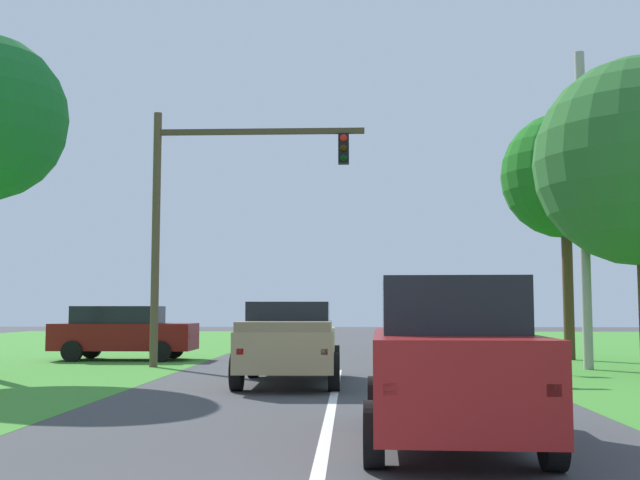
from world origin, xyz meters
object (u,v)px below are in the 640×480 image
object	(u,v)px
pickup_truck_lead	(290,342)
crossing_suv_far	(123,332)
red_suv_near	(449,358)
traffic_light	(209,200)
keep_moving_sign	(517,313)
utility_pole_right	(584,208)
oak_tree_right	(640,162)
extra_tree_2	(565,176)

from	to	relation	value
pickup_truck_lead	crossing_suv_far	bearing A→B (deg)	127.55
red_suv_near	pickup_truck_lead	distance (m)	8.14
crossing_suv_far	traffic_light	bearing A→B (deg)	-41.66
red_suv_near	traffic_light	bearing A→B (deg)	113.14
keep_moving_sign	crossing_suv_far	xyz separation A→B (m)	(-12.15, 4.23, -0.64)
traffic_light	utility_pole_right	distance (m)	10.92
red_suv_near	oak_tree_right	world-z (taller)	oak_tree_right
traffic_light	extra_tree_2	xyz separation A→B (m)	(11.57, 3.81, 1.31)
crossing_suv_far	utility_pole_right	distance (m)	15.15
pickup_truck_lead	extra_tree_2	xyz separation A→B (m)	(8.74, 8.87, 5.29)
oak_tree_right	extra_tree_2	distance (m)	5.42
pickup_truck_lead	traffic_light	distance (m)	7.04
keep_moving_sign	utility_pole_right	size ratio (longest dim) A/B	0.27
pickup_truck_lead	utility_pole_right	size ratio (longest dim) A/B	0.56
keep_moving_sign	crossing_suv_far	bearing A→B (deg)	160.80
traffic_light	utility_pole_right	size ratio (longest dim) A/B	0.83
extra_tree_2	pickup_truck_lead	bearing A→B (deg)	-134.56
keep_moving_sign	red_suv_near	bearing A→B (deg)	-105.97
red_suv_near	utility_pole_right	size ratio (longest dim) A/B	0.54
pickup_truck_lead	utility_pole_right	bearing A→B (deg)	29.75
pickup_truck_lead	keep_moving_sign	size ratio (longest dim) A/B	2.08
pickup_truck_lead	traffic_light	xyz separation A→B (m)	(-2.83, 5.07, 3.98)
traffic_light	oak_tree_right	size ratio (longest dim) A/B	0.89
crossing_suv_far	extra_tree_2	distance (m)	15.89
keep_moving_sign	crossing_suv_far	distance (m)	12.89
pickup_truck_lead	red_suv_near	bearing A→B (deg)	-71.13
red_suv_near	pickup_truck_lead	bearing A→B (deg)	108.87
red_suv_near	traffic_light	size ratio (longest dim) A/B	0.65
red_suv_near	keep_moving_sign	size ratio (longest dim) A/B	2.00
pickup_truck_lead	keep_moving_sign	bearing A→B (deg)	32.96
traffic_light	oak_tree_right	bearing A→B (deg)	-7.33
traffic_light	pickup_truck_lead	bearing A→B (deg)	-60.86
red_suv_near	crossing_suv_far	bearing A→B (deg)	119.27
pickup_truck_lead	oak_tree_right	xyz separation A→B (m)	(9.30, 3.51, 4.75)
crossing_suv_far	utility_pole_right	xyz separation A→B (m)	(14.29, -3.47, 3.64)
utility_pole_right	pickup_truck_lead	bearing A→B (deg)	-150.25
traffic_light	keep_moving_sign	distance (m)	9.47
keep_moving_sign	utility_pole_right	xyz separation A→B (m)	(2.14, 0.76, 3.00)
keep_moving_sign	extra_tree_2	xyz separation A→B (m)	(2.80, 5.02, 4.67)
traffic_light	keep_moving_sign	world-z (taller)	traffic_light
traffic_light	extra_tree_2	distance (m)	12.25
oak_tree_right	crossing_suv_far	distance (m)	16.86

